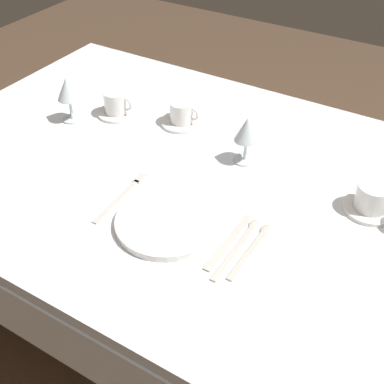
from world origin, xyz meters
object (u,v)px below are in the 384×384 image
dinner_plate (167,222)px  spoon_dessert (256,244)px  coffee_cup_left (182,112)px  coffee_cup_far (374,197)px  dinner_knife (228,243)px  coffee_cup_right (117,102)px  spoon_soup (242,241)px  wine_glass_centre (247,131)px  wine_glass_left (68,91)px  fork_outer (123,195)px

dinner_plate → spoon_dessert: bearing=12.8°
spoon_dessert → coffee_cup_left: coffee_cup_left is taller
coffee_cup_left → coffee_cup_far: bearing=-9.8°
dinner_knife → coffee_cup_right: bearing=150.0°
spoon_soup → coffee_cup_far: bearing=50.2°
dinner_plate → coffee_cup_far: 0.52m
spoon_soup → coffee_cup_right: (-0.62, 0.32, 0.04)m
wine_glass_centre → wine_glass_left: bearing=-171.8°
dinner_plate → wine_glass_centre: (0.04, 0.34, 0.09)m
wine_glass_centre → wine_glass_left: 0.58m
coffee_cup_left → coffee_cup_right: size_ratio=0.98×
spoon_dessert → coffee_cup_right: coffee_cup_right is taller
spoon_soup → spoon_dessert: 0.03m
fork_outer → coffee_cup_far: size_ratio=2.07×
fork_outer → coffee_cup_left: size_ratio=2.23×
spoon_soup → fork_outer: bearing=-178.5°
coffee_cup_far → wine_glass_left: bearing=-176.7°
dinner_knife → spoon_soup: bearing=38.3°
dinner_plate → dinner_knife: size_ratio=1.18×
coffee_cup_left → coffee_cup_right: coffee_cup_right is taller
spoon_dessert → wine_glass_left: size_ratio=1.41×
fork_outer → spoon_dessert: bearing=2.6°
dinner_plate → fork_outer: bearing=168.5°
spoon_soup → coffee_cup_right: 0.70m
coffee_cup_right → wine_glass_left: bearing=-135.4°
dinner_plate → coffee_cup_right: (-0.43, 0.36, 0.04)m
coffee_cup_left → coffee_cup_right: bearing=-164.0°
dinner_plate → spoon_dessert: dinner_plate is taller
dinner_knife → wine_glass_left: wine_glass_left is taller
dinner_plate → spoon_soup: bearing=12.6°
coffee_cup_right → wine_glass_left: wine_glass_left is taller
spoon_dessert → coffee_cup_left: size_ratio=2.07×
fork_outer → dinner_knife: 0.32m
spoon_dessert → wine_glass_left: (-0.75, 0.21, 0.10)m
dinner_plate → dinner_knife: 0.16m
coffee_cup_left → coffee_cup_far: (0.63, -0.11, 0.00)m
coffee_cup_far → wine_glass_left: 0.95m
dinner_plate → fork_outer: (-0.16, 0.03, -0.01)m
dinner_knife → wine_glass_left: size_ratio=1.46×
spoon_soup → spoon_dessert: same height
coffee_cup_left → spoon_dessert: bearing=-40.6°
dinner_plate → spoon_soup: (0.19, 0.04, -0.01)m
fork_outer → wine_glass_left: size_ratio=1.52×
dinner_knife → wine_glass_centre: (-0.12, 0.32, 0.10)m
dinner_plate → wine_glass_left: wine_glass_left is taller
wine_glass_centre → dinner_plate: bearing=-97.1°
spoon_soup → coffee_cup_left: bearing=136.7°
fork_outer → dinner_knife: bearing=-2.1°
spoon_dessert → wine_glass_centre: wine_glass_centre is taller
fork_outer → spoon_dessert: 0.38m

